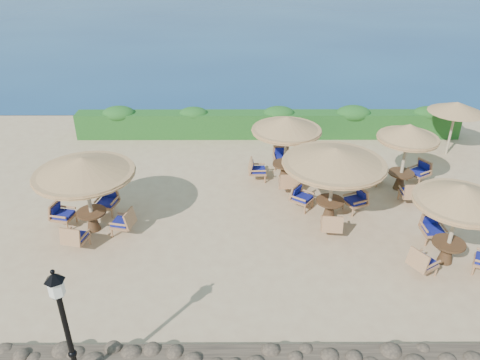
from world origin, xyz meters
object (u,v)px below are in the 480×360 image
(cafe_set_2, at_px, (458,209))
(extra_parasol, at_px, (457,107))
(lamp_post, at_px, (69,341))
(cafe_set_0, at_px, (85,179))
(cafe_set_4, at_px, (406,147))
(cafe_set_3, at_px, (286,138))
(cafe_set_1, at_px, (334,166))

(cafe_set_2, bearing_deg, extra_parasol, 68.31)
(lamp_post, distance_m, cafe_set_2, 10.59)
(cafe_set_0, bearing_deg, lamp_post, -77.22)
(lamp_post, distance_m, extra_parasol, 17.41)
(lamp_post, distance_m, cafe_set_4, 13.06)
(lamp_post, relative_size, cafe_set_0, 1.04)
(cafe_set_0, xyz_separation_m, cafe_set_3, (6.63, 3.49, -0.12))
(cafe_set_3, height_order, cafe_set_4, same)
(extra_parasol, distance_m, cafe_set_4, 4.36)
(cafe_set_0, bearing_deg, cafe_set_3, 27.75)
(cafe_set_2, bearing_deg, cafe_set_3, 130.00)
(cafe_set_2, xyz_separation_m, cafe_set_4, (-0.04, 4.44, -0.12))
(lamp_post, xyz_separation_m, cafe_set_0, (-1.40, 6.19, 0.36))
(extra_parasol, xyz_separation_m, cafe_set_2, (-3.00, -7.54, -0.31))
(cafe_set_1, height_order, cafe_set_3, same)
(cafe_set_4, bearing_deg, cafe_set_3, 169.82)
(cafe_set_0, bearing_deg, cafe_set_2, -8.95)
(cafe_set_4, bearing_deg, cafe_set_2, -89.51)
(cafe_set_2, bearing_deg, lamp_post, -155.10)
(lamp_post, xyz_separation_m, cafe_set_4, (9.56, 8.90, 0.20))
(cafe_set_4, bearing_deg, lamp_post, -137.07)
(cafe_set_3, bearing_deg, cafe_set_0, -152.25)
(extra_parasol, bearing_deg, cafe_set_2, -111.69)
(lamp_post, height_order, cafe_set_1, lamp_post)
(extra_parasol, xyz_separation_m, cafe_set_4, (-3.04, -3.10, -0.42))
(cafe_set_1, relative_size, cafe_set_2, 1.24)
(cafe_set_1, xyz_separation_m, cafe_set_2, (3.08, -2.41, -0.16))
(lamp_post, bearing_deg, cafe_set_4, 42.93)
(extra_parasol, height_order, cafe_set_4, cafe_set_4)
(cafe_set_1, relative_size, cafe_set_3, 1.21)
(lamp_post, height_order, extra_parasol, lamp_post)
(cafe_set_0, distance_m, cafe_set_4, 11.30)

